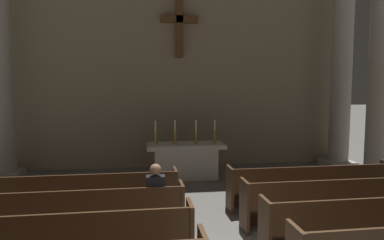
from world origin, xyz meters
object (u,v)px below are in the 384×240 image
Objects in this scene: pew_right_row_4 at (311,186)px; lone_worshipper at (156,198)px; pew_right_row_3 at (338,201)px; altar at (186,160)px; candlestick_inner_right at (196,136)px; pew_left_row_3 at (75,215)px; pew_left_row_4 at (84,195)px; candlestick_outer_right at (215,135)px; pew_right_row_2 at (375,223)px; candlestick_outer_left at (155,137)px; column_right_fourth at (342,62)px; candlestick_inner_left at (175,136)px; column_right_third at (382,58)px.

pew_right_row_4 is 3.61m from lone_worshipper.
pew_right_row_3 is 1.08m from pew_right_row_4.
candlestick_inner_right is (0.30, 0.00, 0.69)m from altar.
pew_right_row_4 is at bearing -49.69° from altar.
pew_left_row_3 is 1.39m from lone_worshipper.
candlestick_outer_right is at bearing 41.06° from pew_left_row_4.
pew_right_row_2 is 5.65× the size of candlestick_outer_right.
pew_right_row_3 is at bearing -61.71° from candlestick_inner_right.
pew_left_row_4 is at bearing -118.77° from candlestick_outer_left.
column_right_fourth reaches higher than altar.
pew_left_row_4 is 3.32m from candlestick_outer_left.
pew_left_row_3 is 1.00× the size of pew_right_row_4.
candlestick_outer_right is at bearing 0.00° from candlestick_inner_right.
lone_worshipper is (-0.74, -3.88, -0.53)m from candlestick_inner_left.
pew_right_row_4 is at bearing -41.06° from candlestick_outer_left.
column_right_third is at bearing 31.21° from pew_right_row_4.
column_right_fourth reaches higher than candlestick_outer_right.
candlestick_inner_left reaches higher than pew_right_row_2.
candlestick_outer_left is 1.00× the size of candlestick_outer_right.
column_right_fourth reaches higher than pew_right_row_3.
column_right_third reaches higher than altar.
pew_left_row_3 is 5.65× the size of candlestick_inner_left.
candlestick_outer_right is (1.70, 0.00, 0.00)m from candlestick_outer_left.
column_right_fourth is (7.52, 4.65, 2.90)m from pew_left_row_3.
candlestick_outer_left is at bearing 180.00° from altar.
candlestick_outer_left reaches higher than pew_right_row_3.
pew_right_row_2 is at bearing -64.27° from altar.
altar is at bearing -171.82° from column_right_fourth.
lone_worshipper reaches higher than pew_right_row_2.
candlestick_outer_left is at bearing 138.94° from pew_right_row_4.
pew_right_row_4 is at bearing -148.79° from column_right_third.
column_right_fourth is 5.25× the size of lone_worshipper.
pew_right_row_2 is 1.00× the size of pew_right_row_3.
column_right_fourth is at bearing 64.74° from pew_right_row_2.
lone_worshipper is at bearing -37.18° from pew_left_row_4.
pew_right_row_2 is at bearing -90.00° from pew_right_row_4.
candlestick_inner_left and candlestick_outer_right have the same top height.
pew_right_row_4 is 4.39m from candlestick_outer_left.
pew_right_row_2 is at bearing -12.63° from pew_left_row_3.
column_right_fourth is 3.15× the size of altar.
candlestick_inner_right is (-4.81, 1.20, -2.16)m from column_right_third.
pew_right_row_3 is at bearing -90.00° from pew_right_row_4.
column_right_third is (2.71, 3.80, 2.90)m from pew_right_row_2.
column_right_fourth reaches higher than lone_worshipper.
column_right_fourth is 4.84m from candlestick_outer_right.
altar is 0.75m from candlestick_inner_right.
pew_left_row_3 is at bearing 167.37° from pew_right_row_2.
candlestick_outer_left is at bearing 68.31° from pew_left_row_3.
lone_worshipper is at bearing -104.95° from altar.
altar reaches higher than pew_right_row_2.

